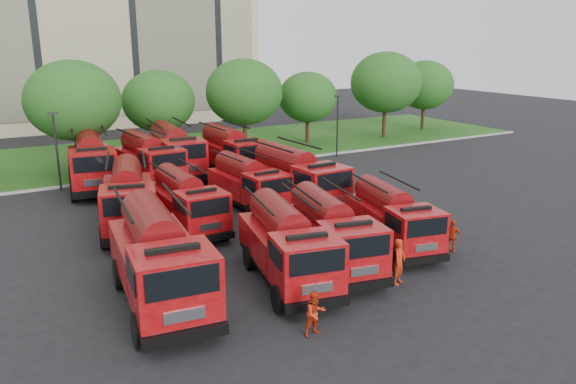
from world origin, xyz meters
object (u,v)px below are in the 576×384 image
at_px(fire_truck_10, 174,151).
at_px(fire_truck_1, 287,244).
at_px(fire_truck_2, 330,233).
at_px(firefighter_2, 451,252).
at_px(fire_truck_5, 186,202).
at_px(fire_truck_8, 92,162).
at_px(firefighter_1, 315,335).
at_px(fire_truck_6, 248,183).
at_px(firefighter_3, 439,251).
at_px(firefighter_0, 398,283).
at_px(firefighter_4, 191,242).
at_px(fire_truck_3, 392,217).
at_px(fire_truck_7, 296,178).
at_px(fire_truck_4, 128,198).
at_px(fire_truck_0, 159,258).
at_px(firefighter_5, 317,193).
at_px(fire_truck_9, 149,160).
at_px(fire_truck_11, 231,152).

bearing_deg(fire_truck_10, fire_truck_1, -91.62).
distance_m(fire_truck_2, firefighter_2, 6.30).
xyz_separation_m(fire_truck_5, fire_truck_10, (3.36, 11.62, 0.31)).
bearing_deg(fire_truck_8, firefighter_1, -75.50).
height_order(fire_truck_6, firefighter_3, fire_truck_6).
bearing_deg(fire_truck_1, fire_truck_6, 84.09).
bearing_deg(firefighter_3, fire_truck_5, -51.87).
bearing_deg(fire_truck_10, firefighter_0, -81.18).
distance_m(fire_truck_8, firefighter_4, 13.07).
bearing_deg(fire_truck_5, fire_truck_6, 22.25).
height_order(fire_truck_3, firefighter_1, fire_truck_3).
bearing_deg(fire_truck_7, firefighter_2, -77.97).
xyz_separation_m(fire_truck_4, firefighter_2, (12.11, -10.83, -1.70)).
height_order(fire_truck_5, firefighter_0, fire_truck_5).
distance_m(fire_truck_5, fire_truck_7, 7.03).
bearing_deg(firefighter_0, fire_truck_0, 134.66).
relative_size(fire_truck_1, fire_truck_7, 0.94).
bearing_deg(firefighter_3, firefighter_2, 135.53).
bearing_deg(fire_truck_5, fire_truck_4, 146.81).
bearing_deg(fire_truck_2, fire_truck_8, 119.44).
bearing_deg(fire_truck_4, fire_truck_2, -42.37).
relative_size(fire_truck_5, firefighter_5, 4.46).
xyz_separation_m(fire_truck_1, fire_truck_4, (-3.80, 9.80, 0.10)).
xyz_separation_m(fire_truck_3, firefighter_4, (-8.07, 5.38, -1.47)).
distance_m(fire_truck_7, fire_truck_9, 11.20).
xyz_separation_m(fire_truck_2, fire_truck_10, (-0.27, 19.44, 0.26)).
distance_m(fire_truck_3, firefighter_5, 10.05).
distance_m(fire_truck_0, fire_truck_1, 5.12).
bearing_deg(firefighter_2, fire_truck_10, -12.40).
distance_m(fire_truck_1, firefighter_5, 13.69).
xyz_separation_m(fire_truck_5, firefighter_2, (9.58, -9.21, -1.52)).
distance_m(fire_truck_6, fire_truck_9, 8.97).
xyz_separation_m(fire_truck_1, fire_truck_6, (3.20, 10.05, -0.11)).
xyz_separation_m(fire_truck_6, firefighter_4, (-4.97, -3.72, -1.49)).
bearing_deg(fire_truck_11, firefighter_0, -96.48).
height_order(fire_truck_9, firefighter_4, fire_truck_9).
bearing_deg(fire_truck_5, fire_truck_7, 4.88).
bearing_deg(fire_truck_8, firefighter_3, -50.99).
relative_size(fire_truck_5, fire_truck_8, 0.80).
bearing_deg(fire_truck_5, fire_truck_2, -65.56).
distance_m(fire_truck_2, fire_truck_11, 18.03).
relative_size(fire_truck_1, firefighter_5, 4.92).
bearing_deg(fire_truck_5, fire_truck_0, -117.25).
xyz_separation_m(fire_truck_7, fire_truck_9, (-5.89, 9.53, -0.05)).
xyz_separation_m(fire_truck_5, fire_truck_11, (7.05, 9.87, 0.20)).
xyz_separation_m(fire_truck_7, firefighter_5, (2.71, 1.83, -1.75)).
bearing_deg(firefighter_4, fire_truck_10, -90.26).
xyz_separation_m(firefighter_1, firefighter_5, (9.78, 14.89, 0.00)).
bearing_deg(firefighter_4, fire_truck_8, -65.55).
bearing_deg(fire_truck_10, firefighter_3, -69.82).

